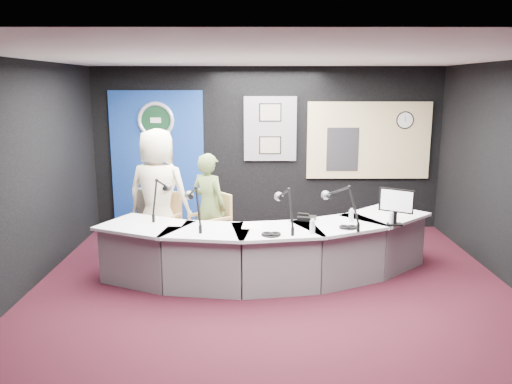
{
  "coord_description": "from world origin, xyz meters",
  "views": [
    {
      "loc": [
        -0.22,
        -5.85,
        2.5
      ],
      "look_at": [
        -0.2,
        0.8,
        1.1
      ],
      "focal_mm": 36.0,
      "sensor_mm": 36.0,
      "label": 1
    }
  ],
  "objects_px": {
    "broadcast_desk": "(268,250)",
    "armchair_right": "(209,229)",
    "person_man": "(158,194)",
    "person_woman": "(209,207)",
    "armchair_left": "(159,223)"
  },
  "relations": [
    {
      "from": "broadcast_desk",
      "to": "person_woman",
      "type": "height_order",
      "value": "person_woman"
    },
    {
      "from": "person_man",
      "to": "person_woman",
      "type": "bearing_deg",
      "value": -172.6
    },
    {
      "from": "armchair_left",
      "to": "person_woman",
      "type": "distance_m",
      "value": 0.78
    },
    {
      "from": "armchair_left",
      "to": "person_woman",
      "type": "xyz_separation_m",
      "value": [
        0.74,
        -0.06,
        0.26
      ]
    },
    {
      "from": "broadcast_desk",
      "to": "armchair_left",
      "type": "distance_m",
      "value": 1.77
    },
    {
      "from": "armchair_left",
      "to": "armchair_right",
      "type": "xyz_separation_m",
      "value": [
        0.74,
        -0.06,
        -0.07
      ]
    },
    {
      "from": "armchair_left",
      "to": "armchair_right",
      "type": "relative_size",
      "value": 1.14
    },
    {
      "from": "person_man",
      "to": "armchair_left",
      "type": "bearing_deg",
      "value": -0.0
    },
    {
      "from": "person_man",
      "to": "person_woman",
      "type": "height_order",
      "value": "person_man"
    },
    {
      "from": "broadcast_desk",
      "to": "person_woman",
      "type": "distance_m",
      "value": 1.19
    },
    {
      "from": "broadcast_desk",
      "to": "person_man",
      "type": "relative_size",
      "value": 2.37
    },
    {
      "from": "armchair_left",
      "to": "person_woman",
      "type": "height_order",
      "value": "person_woman"
    },
    {
      "from": "broadcast_desk",
      "to": "armchair_right",
      "type": "distance_m",
      "value": 1.12
    },
    {
      "from": "broadcast_desk",
      "to": "person_woman",
      "type": "relative_size",
      "value": 2.9
    },
    {
      "from": "armchair_right",
      "to": "person_man",
      "type": "xyz_separation_m",
      "value": [
        -0.74,
        0.06,
        0.5
      ]
    }
  ]
}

